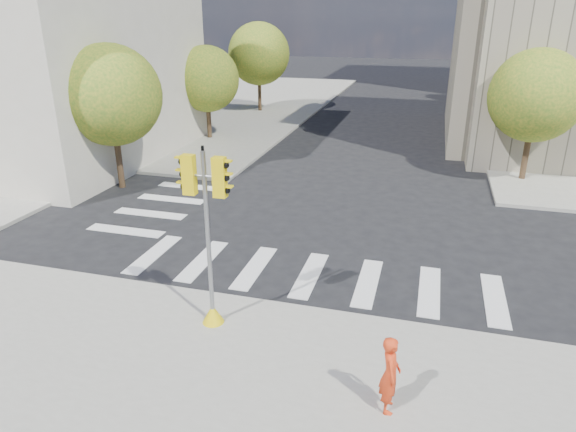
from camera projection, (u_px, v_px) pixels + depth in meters
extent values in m
plane|color=black|center=(326.00, 249.00, 17.64)|extent=(160.00, 160.00, 0.00)
cube|color=gray|center=(167.00, 102.00, 45.91)|extent=(28.00, 40.00, 0.15)
cube|color=gray|center=(562.00, 24.00, 26.19)|extent=(8.00, 8.00, 14.00)
cylinder|color=#382616|center=(119.00, 162.00, 23.41)|extent=(0.28, 0.28, 2.45)
sphere|color=#2B651C|center=(111.00, 95.00, 22.31)|extent=(4.40, 4.40, 4.40)
cylinder|color=#382616|center=(209.00, 123.00, 32.41)|extent=(0.28, 0.28, 2.17)
sphere|color=#2B651C|center=(207.00, 79.00, 31.41)|extent=(4.00, 4.00, 4.00)
cylinder|color=#382616|center=(260.00, 96.00, 41.26)|extent=(0.28, 0.28, 2.62)
sphere|color=#2B651C|center=(259.00, 54.00, 40.07)|extent=(4.80, 4.80, 4.80)
cylinder|color=#382616|center=(525.00, 157.00, 24.25)|extent=(0.28, 0.28, 2.38)
sphere|color=#2B651C|center=(536.00, 96.00, 23.19)|extent=(4.20, 4.20, 4.20)
cylinder|color=#382616|center=(500.00, 112.00, 34.95)|extent=(0.28, 0.28, 2.52)
sphere|color=#2B651C|center=(508.00, 65.00, 33.81)|extent=(4.60, 4.60, 4.60)
cylinder|color=#382616|center=(487.00, 90.00, 45.73)|extent=(0.28, 0.28, 2.27)
sphere|color=#2B651C|center=(491.00, 58.00, 44.72)|extent=(4.00, 4.00, 4.00)
cylinder|color=black|center=(534.00, 83.00, 26.61)|extent=(0.12, 0.12, 8.00)
cube|color=black|center=(549.00, 0.00, 25.13)|extent=(0.35, 0.18, 0.22)
cylinder|color=black|center=(505.00, 60.00, 39.12)|extent=(0.12, 0.12, 8.00)
cube|color=black|center=(514.00, 4.00, 37.65)|extent=(0.35, 0.18, 0.22)
cone|color=yellow|center=(213.00, 313.00, 13.12)|extent=(0.56, 0.56, 0.50)
cylinder|color=gray|center=(208.00, 242.00, 12.37)|extent=(0.11, 0.11, 4.53)
cylinder|color=black|center=(202.00, 148.00, 11.52)|extent=(0.07, 0.07, 0.12)
cylinder|color=gray|center=(204.00, 176.00, 11.76)|extent=(0.90, 0.06, 0.06)
cube|color=yellow|center=(189.00, 175.00, 11.85)|extent=(0.30, 0.22, 0.95)
cube|color=yellow|center=(220.00, 177.00, 11.66)|extent=(0.30, 0.22, 0.95)
imported|color=red|center=(390.00, 374.00, 10.02)|extent=(0.48, 0.66, 1.67)
cube|color=white|center=(44.00, 174.00, 24.44)|extent=(5.95, 1.64, 0.50)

